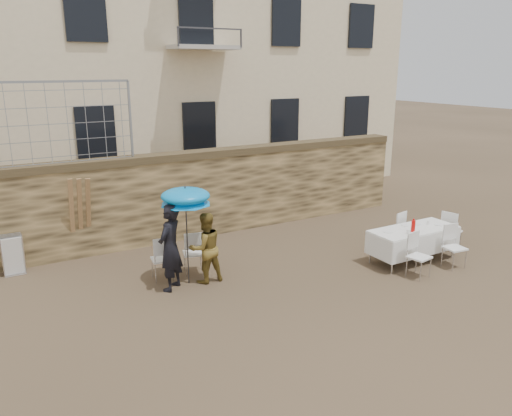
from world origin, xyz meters
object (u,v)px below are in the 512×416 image
couple_chair_left (162,258)px  table_chair_side (451,230)px  woman_dress (205,248)px  table_chair_front_left (419,256)px  banquet_table (414,230)px  soda_bottle (413,226)px  table_chair_back (394,230)px  man_suit (170,247)px  couple_chair_right (193,252)px  chair_stack_right (12,253)px  umbrella (186,199)px  table_chair_front_right (455,247)px

couple_chair_left → table_chair_side: (6.75, -1.71, 0.00)m
woman_dress → table_chair_front_left: size_ratio=1.54×
woman_dress → banquet_table: 4.77m
table_chair_side → soda_bottle: bearing=82.7°
table_chair_back → woman_dress: bearing=-17.7°
man_suit → couple_chair_right: bearing=176.8°
table_chair_front_left → chair_stack_right: 8.68m
man_suit → banquet_table: bearing=125.4°
couple_chair_left → chair_stack_right: (-2.69, 1.92, -0.02)m
umbrella → table_chair_front_right: size_ratio=1.99×
woman_dress → soda_bottle: (4.40, -1.41, 0.16)m
banquet_table → chair_stack_right: (-8.04, 3.74, -0.27)m
banquet_table → table_chair_front_left: 0.99m
umbrella → couple_chair_right: (0.30, 0.45, -1.31)m
table_chair_front_left → table_chair_side: same height
couple_chair_left → man_suit: bearing=96.9°
banquet_table → table_chair_front_left: bearing=-128.7°
woman_dress → table_chair_front_left: 4.48m
man_suit → umbrella: size_ratio=0.93×
chair_stack_right → table_chair_side: bearing=-21.1°
soda_bottle → table_chair_back: bearing=67.2°
woman_dress → table_chair_side: 6.12m
woman_dress → table_chair_front_left: woman_dress is taller
couple_chair_left → table_chair_back: (5.55, -1.01, 0.00)m
table_chair_front_left → table_chair_side: 2.17m
umbrella → table_chair_front_left: size_ratio=1.99×
couple_chair_right → chair_stack_right: size_ratio=1.04×
woman_dress → umbrella: 1.11m
couple_chair_right → soda_bottle: soda_bottle is taller
table_chair_front_left → banquet_table: bearing=41.0°
couple_chair_right → woman_dress: bearing=110.6°
man_suit → chair_stack_right: (-2.69, 2.47, -0.42)m
umbrella → table_chair_back: umbrella is taller
table_chair_back → couple_chair_left: bearing=-22.5°
woman_dress → chair_stack_right: 4.24m
woman_dress → soda_bottle: 4.62m
umbrella → banquet_table: bearing=-15.4°
table_chair_front_left → table_chair_back: same height
woman_dress → man_suit: bearing=-2.1°
banquet_table → soda_bottle: 0.30m
table_chair_front_left → man_suit: bearing=146.7°
table_chair_back → man_suit: bearing=-16.9°
banquet_table → couple_chair_left: bearing=161.3°
woman_dress → table_chair_back: 4.83m
banquet_table → soda_bottle: bearing=-143.1°
man_suit → chair_stack_right: 3.68m
table_chair_front_left → couple_chair_left: bearing=141.3°
couple_chair_left → chair_stack_right: size_ratio=1.04×
couple_chair_left → couple_chair_right: 0.70m
woman_dress → soda_bottle: size_ratio=5.70×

